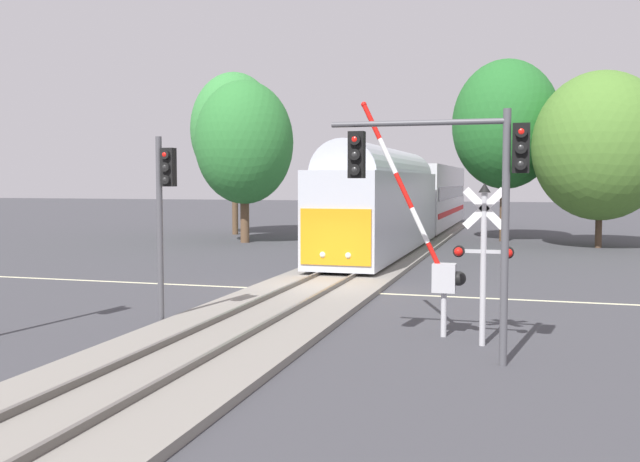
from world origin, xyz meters
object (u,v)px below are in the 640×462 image
Objects in this scene: traffic_signal_near_right at (454,174)px; elm_centre_background at (506,125)px; crossing_signal_mast at (484,247)px; traffic_signal_median at (164,199)px; oak_far_right at (601,146)px; crossing_gate_near at (436,259)px; pine_left_background at (234,130)px; commuter_train at (412,197)px; oak_behind_train at (244,143)px.

traffic_signal_near_right is 31.57m from elm_centre_background.
crossing_signal_mast is 8.24m from traffic_signal_median.
traffic_signal_median is 0.44× the size of elm_centre_background.
crossing_signal_mast is 0.38× the size of oak_far_right.
crossing_signal_mast is at bearing -89.39° from elm_centre_background.
crossing_gate_near is 0.50× the size of pine_left_background.
traffic_signal_near_right is at bearing -79.67° from commuter_train.
crossing_gate_near is 1.09× the size of traffic_signal_near_right.
commuter_train is at bearing 21.83° from oak_behind_train.
oak_behind_train is at bearing -160.42° from elm_centre_background.
oak_far_right is at bearing -8.95° from pine_left_background.
oak_far_right is 1.00× the size of oak_behind_train.
pine_left_background is at bearing 178.27° from elm_centre_background.
elm_centre_background is (18.58, -0.56, -0.08)m from pine_left_background.
crossing_gate_near reaches higher than commuter_train.
crossing_gate_near is at bearing -103.41° from oak_far_right.
commuter_train is 10.84× the size of crossing_signal_mast.
oak_far_right reaches higher than traffic_signal_near_right.
traffic_signal_median is (-7.01, -0.64, 1.42)m from crossing_gate_near.
pine_left_background reaches higher than oak_far_right.
pine_left_background is 1.00× the size of elm_centre_background.
pine_left_background is 18.59m from elm_centre_background.
elm_centre_background reaches higher than traffic_signal_near_right.
commuter_train is at bearing 171.53° from oak_far_right.
commuter_train is 28.76m from crossing_signal_mast.
commuter_train is at bearing 99.94° from crossing_gate_near.
crossing_gate_near reaches higher than crossing_signal_mast.
oak_behind_train is (-9.75, -3.90, 3.36)m from commuter_train.
crossing_gate_near reaches higher than traffic_signal_near_right.
crossing_signal_mast is (5.96, -28.13, -0.49)m from commuter_train.
oak_behind_train is at bearing -62.16° from pine_left_background.
crossing_signal_mast is 0.33× the size of pine_left_background.
oak_behind_train is (-20.69, -2.28, 0.38)m from oak_far_right.
oak_far_right is 0.88× the size of elm_centre_background.
oak_behind_train reaches higher than traffic_signal_median.
crossing_signal_mast is (1.16, -0.74, 0.39)m from crossing_gate_near.
traffic_signal_near_right is 0.46× the size of pine_left_background.
traffic_signal_median is at bearing -116.48° from oak_far_right.
oak_far_right is 20.82m from oak_behind_train.
traffic_signal_median is 0.43× the size of pine_left_background.
pine_left_background reaches higher than commuter_train.
oak_far_right is at bearing 78.95° from traffic_signal_near_right.
crossing_gate_near is (4.80, -27.39, -0.89)m from commuter_train.
oak_behind_train is (-14.55, 23.48, 4.24)m from crossing_gate_near.
elm_centre_background is 1.14× the size of oak_behind_train.
crossing_signal_mast is 30.12m from elm_centre_background.
oak_behind_train is (3.19, -6.04, -1.25)m from pine_left_background.
pine_left_background reaches higher than traffic_signal_median.
traffic_signal_near_right is 7.88m from traffic_signal_median.
traffic_signal_near_right is at bearing -13.22° from traffic_signal_median.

